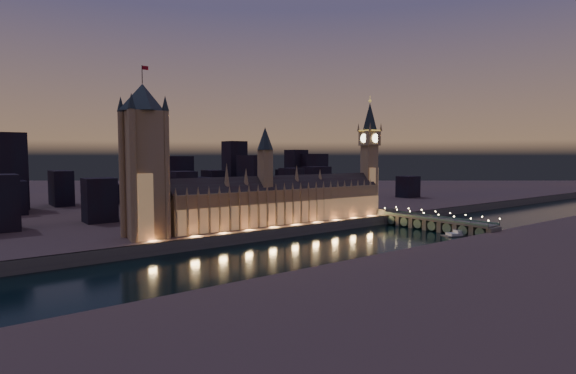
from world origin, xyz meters
TOP-DOWN VIEW (x-y plane):
  - ground_plane at (0.00, 0.00)m, footprint 2000.00×2000.00m
  - north_bank at (0.00, 520.00)m, footprint 2000.00×960.00m
  - embankment_wall at (0.00, 41.00)m, footprint 2000.00×2.50m
  - palace_of_westminster at (6.56, 61.75)m, footprint 202.00×24.21m
  - victoria_tower at (-110.00, 61.92)m, footprint 31.68×31.68m
  - elizabeth_tower at (108.00, 61.92)m, footprint 18.00×18.00m
  - westminster_bridge at (113.84, -3.46)m, footprint 17.38×113.00m
  - river_boat at (114.83, -38.16)m, footprint 44.85×24.83m
  - city_backdrop at (38.34, 247.70)m, footprint 490.66×215.63m

SIDE VIEW (x-z plane):
  - ground_plane at x=0.00m, z-range 0.00..0.00m
  - river_boat at x=114.83m, z-range -0.69..3.81m
  - north_bank at x=0.00m, z-range 0.00..8.00m
  - embankment_wall at x=0.00m, z-range 0.00..8.00m
  - westminster_bridge at x=113.84m, z-range -1.96..13.94m
  - palace_of_westminster at x=6.56m, z-range -12.63..65.37m
  - city_backdrop at x=38.34m, z-range -8.23..70.49m
  - victoria_tower at x=-110.00m, z-range 7.43..122.13m
  - elizabeth_tower at x=108.00m, z-range 14.53..126.85m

